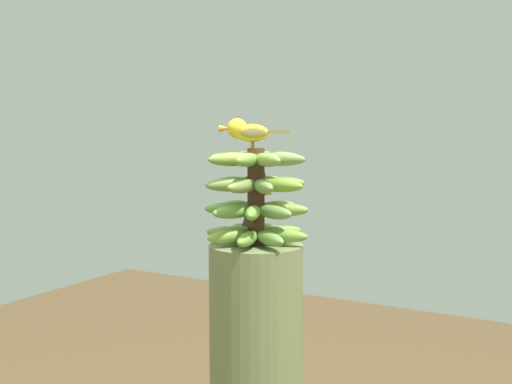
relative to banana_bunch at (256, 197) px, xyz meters
The scene contains 2 objects.
banana_bunch is the anchor object (origin of this frame).
perched_bird 0.18m from the banana_bunch, 90.20° to the left, with size 0.08×0.19×0.08m.
Camera 1 is at (-1.44, -0.82, 1.61)m, focal length 43.49 mm.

